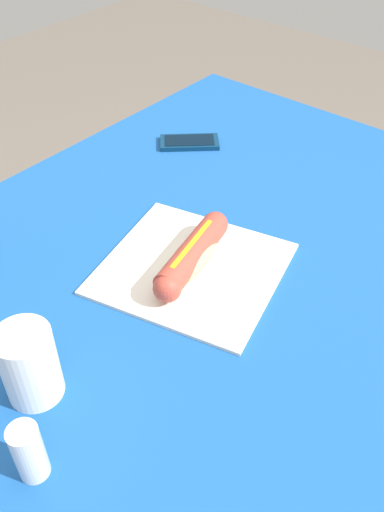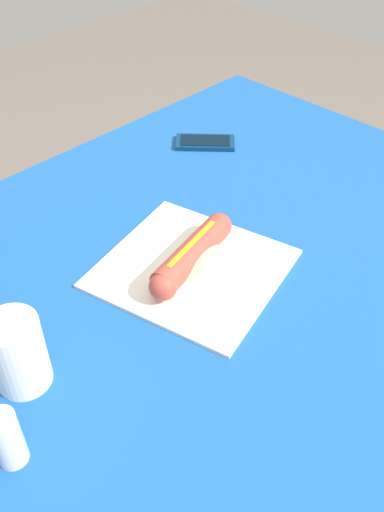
{
  "view_description": "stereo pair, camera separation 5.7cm",
  "coord_description": "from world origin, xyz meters",
  "px_view_note": "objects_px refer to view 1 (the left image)",
  "views": [
    {
      "loc": [
        0.56,
        0.41,
        1.38
      ],
      "look_at": [
        0.04,
        -0.02,
        0.79
      ],
      "focal_mm": 39.08,
      "sensor_mm": 36.0,
      "label": 1
    },
    {
      "loc": [
        0.53,
        0.45,
        1.38
      ],
      "look_at": [
        0.04,
        -0.02,
        0.79
      ],
      "focal_mm": 39.08,
      "sensor_mm": 36.0,
      "label": 2
    }
  ],
  "objects_px": {
    "salt_shaker": "(29,452)",
    "cell_phone": "(189,142)",
    "drinking_cup": "(29,364)",
    "hot_dog": "(192,255)"
  },
  "relations": [
    {
      "from": "cell_phone",
      "to": "salt_shaker",
      "type": "bearing_deg",
      "value": 26.51
    },
    {
      "from": "hot_dog",
      "to": "cell_phone",
      "type": "height_order",
      "value": "hot_dog"
    },
    {
      "from": "drinking_cup",
      "to": "salt_shaker",
      "type": "height_order",
      "value": "drinking_cup"
    },
    {
      "from": "cell_phone",
      "to": "salt_shaker",
      "type": "height_order",
      "value": "salt_shaker"
    },
    {
      "from": "hot_dog",
      "to": "drinking_cup",
      "type": "distance_m",
      "value": 0.31
    },
    {
      "from": "salt_shaker",
      "to": "cell_phone",
      "type": "bearing_deg",
      "value": -153.49
    },
    {
      "from": "hot_dog",
      "to": "cell_phone",
      "type": "relative_size",
      "value": 1.58
    },
    {
      "from": "cell_phone",
      "to": "drinking_cup",
      "type": "xyz_separation_m",
      "value": [
        0.62,
        0.26,
        0.05
      ]
    },
    {
      "from": "drinking_cup",
      "to": "salt_shaker",
      "type": "relative_size",
      "value": 1.31
    },
    {
      "from": "hot_dog",
      "to": "salt_shaker",
      "type": "height_order",
      "value": "salt_shaker"
    }
  ]
}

